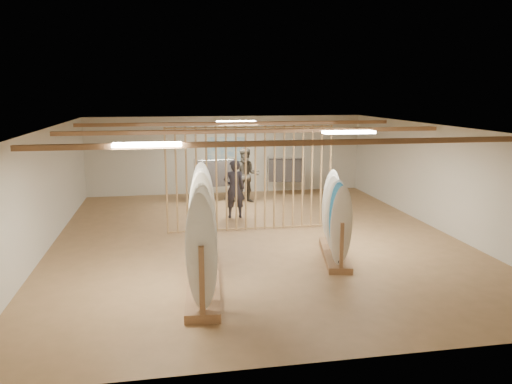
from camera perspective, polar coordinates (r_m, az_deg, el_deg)
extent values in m
plane|color=#A2784E|center=(12.74, 0.00, -5.30)|extent=(12.00, 12.00, 0.00)
plane|color=gray|center=(12.23, 0.00, 7.37)|extent=(12.00, 12.00, 0.00)
plane|color=beige|center=(18.28, -3.37, 4.27)|extent=(12.00, 0.00, 12.00)
plane|color=beige|center=(6.78, 9.18, -8.21)|extent=(12.00, 0.00, 12.00)
plane|color=beige|center=(12.54, -23.10, 0.09)|extent=(0.00, 12.00, 12.00)
plane|color=beige|center=(14.17, 20.32, 1.50)|extent=(0.00, 12.00, 12.00)
cube|color=#996B45|center=(12.24, 0.00, 6.99)|extent=(9.50, 6.12, 0.10)
cube|color=white|center=(12.24, 0.00, 7.09)|extent=(1.20, 0.35, 0.06)
cylinder|color=tan|center=(13.01, -10.22, 1.21)|extent=(0.05, 0.05, 2.78)
cylinder|color=tan|center=(13.01, -9.08, 1.25)|extent=(0.05, 0.05, 2.78)
cylinder|color=tan|center=(13.02, -7.94, 1.29)|extent=(0.05, 0.05, 2.78)
cylinder|color=tan|center=(13.03, -6.81, 1.32)|extent=(0.05, 0.05, 2.78)
cylinder|color=tan|center=(13.05, -5.67, 1.36)|extent=(0.05, 0.05, 2.78)
cylinder|color=tan|center=(13.07, -4.54, 1.40)|extent=(0.05, 0.05, 2.78)
cylinder|color=tan|center=(13.10, -3.41, 1.44)|extent=(0.05, 0.05, 2.78)
cylinder|color=tan|center=(13.13, -2.29, 1.47)|extent=(0.05, 0.05, 2.78)
cylinder|color=tan|center=(13.17, -1.18, 1.51)|extent=(0.05, 0.05, 2.78)
cylinder|color=tan|center=(13.21, -0.07, 1.54)|extent=(0.05, 0.05, 2.78)
cylinder|color=tan|center=(13.26, 1.03, 1.58)|extent=(0.05, 0.05, 2.78)
cylinder|color=tan|center=(13.31, 2.13, 1.61)|extent=(0.05, 0.05, 2.78)
cylinder|color=tan|center=(13.37, 3.21, 1.64)|extent=(0.05, 0.05, 2.78)
cylinder|color=tan|center=(13.43, 4.29, 1.67)|extent=(0.05, 0.05, 2.78)
cylinder|color=tan|center=(13.50, 5.35, 1.70)|extent=(0.05, 0.05, 2.78)
cylinder|color=tan|center=(13.57, 6.40, 1.73)|extent=(0.05, 0.05, 2.78)
cylinder|color=tan|center=(13.64, 7.45, 1.76)|extent=(0.05, 0.05, 2.78)
cylinder|color=tan|center=(13.72, 8.48, 1.79)|extent=(0.05, 0.05, 2.78)
cube|color=#3478B8|center=(18.24, -3.36, 4.88)|extent=(1.40, 0.03, 0.90)
cube|color=#996B45|center=(9.67, -6.01, -10.39)|extent=(0.85, 3.11, 0.16)
cylinder|color=black|center=(9.35, -6.14, -4.72)|extent=(0.27, 3.01, 0.01)
ellipsoid|color=white|center=(8.05, -6.26, -6.79)|extent=(0.52, 0.11, 1.99)
ellipsoid|color=white|center=(8.47, -6.22, -5.86)|extent=(0.52, 0.11, 1.99)
ellipsoid|color=silver|center=(8.90, -6.18, -5.01)|extent=(0.52, 0.11, 1.99)
ellipsoid|color=silver|center=(9.33, -6.15, -4.24)|extent=(0.52, 0.11, 1.99)
ellipsoid|color=silver|center=(9.76, -6.12, -3.54)|extent=(0.52, 0.11, 1.99)
ellipsoid|color=white|center=(10.19, -6.09, -2.89)|extent=(0.52, 0.11, 1.99)
ellipsoid|color=white|center=(10.62, -6.06, -2.30)|extent=(0.52, 0.11, 1.99)
cube|color=#996B45|center=(11.44, 8.96, -7.04)|extent=(0.95, 2.28, 0.13)
cylinder|color=black|center=(11.21, 9.09, -3.01)|extent=(0.47, 2.13, 0.01)
ellipsoid|color=silver|center=(10.32, 9.72, -3.91)|extent=(0.43, 0.14, 1.66)
ellipsoid|color=#2D8CD1|center=(10.67, 9.46, -3.39)|extent=(0.43, 0.14, 1.66)
ellipsoid|color=silver|center=(11.02, 9.22, -2.91)|extent=(0.43, 0.14, 1.66)
ellipsoid|color=silver|center=(11.37, 8.99, -2.46)|extent=(0.43, 0.14, 1.66)
ellipsoid|color=white|center=(11.72, 8.78, -2.03)|extent=(0.43, 0.14, 1.66)
ellipsoid|color=white|center=(12.07, 8.58, -1.63)|extent=(0.43, 0.14, 1.66)
cylinder|color=silver|center=(16.76, -4.67, 3.65)|extent=(1.36, 0.22, 0.03)
cube|color=black|center=(16.83, -4.64, 2.09)|extent=(1.30, 0.51, 0.83)
cylinder|color=silver|center=(16.87, -4.63, 1.35)|extent=(0.03, 0.03, 1.46)
cylinder|color=silver|center=(17.75, 3.46, 3.90)|extent=(1.27, 0.34, 0.03)
cube|color=black|center=(17.81, 3.45, 2.48)|extent=(1.26, 0.61, 0.79)
cylinder|color=silver|center=(17.84, 3.44, 1.82)|extent=(0.03, 0.03, 1.40)
imported|color=#27252C|center=(14.62, -2.49, 0.82)|extent=(0.72, 0.49, 1.96)
imported|color=#3F3931|center=(16.61, -1.11, 2.32)|extent=(1.09, 0.89, 2.09)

